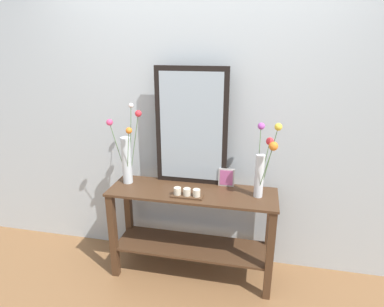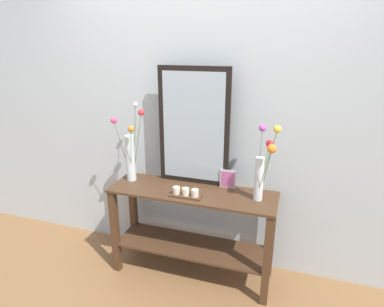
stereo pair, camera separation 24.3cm
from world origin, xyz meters
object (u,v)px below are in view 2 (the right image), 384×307
object	(u,v)px
candle_tray	(186,193)
picture_frame_small	(228,179)
mirror_leaning	(194,127)
vase_right	(263,167)
tall_vase_left	(130,152)
console_table	(192,222)

from	to	relation	value
candle_tray	picture_frame_small	distance (m)	0.37
mirror_leaning	vase_right	bearing A→B (deg)	-15.84
tall_vase_left	picture_frame_small	world-z (taller)	tall_vase_left
console_table	vase_right	size ratio (longest dim) A/B	2.25
mirror_leaning	console_table	bearing A→B (deg)	-75.99
console_table	tall_vase_left	world-z (taller)	tall_vase_left
mirror_leaning	vase_right	size ratio (longest dim) A/B	1.60
mirror_leaning	tall_vase_left	bearing A→B (deg)	-166.37
console_table	mirror_leaning	size ratio (longest dim) A/B	1.40
console_table	mirror_leaning	xyz separation A→B (m)	(-0.04, 0.17, 0.75)
mirror_leaning	tall_vase_left	distance (m)	0.57
vase_right	tall_vase_left	bearing A→B (deg)	177.96
mirror_leaning	vase_right	world-z (taller)	mirror_leaning
candle_tray	mirror_leaning	bearing A→B (deg)	95.35
console_table	vase_right	bearing A→B (deg)	0.96
console_table	candle_tray	bearing A→B (deg)	-99.22
console_table	mirror_leaning	distance (m)	0.77
mirror_leaning	tall_vase_left	xyz separation A→B (m)	(-0.51, -0.12, -0.22)
vase_right	picture_frame_small	xyz separation A→B (m)	(-0.28, 0.14, -0.19)
console_table	candle_tray	size ratio (longest dim) A/B	5.42
mirror_leaning	vase_right	xyz separation A→B (m)	(0.57, -0.16, -0.21)
vase_right	mirror_leaning	bearing A→B (deg)	164.16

